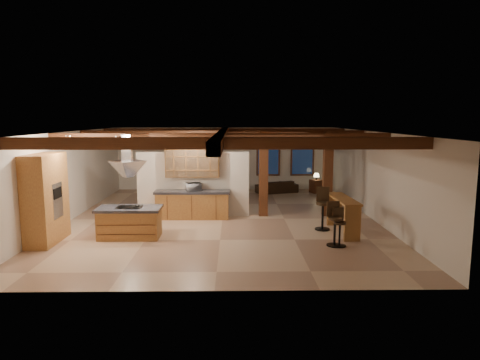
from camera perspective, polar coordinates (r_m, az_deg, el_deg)
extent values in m
plane|color=tan|center=(14.34, -2.37, -5.20)|extent=(12.00, 12.00, 0.00)
plane|color=beige|center=(20.03, -1.95, 2.87)|extent=(10.00, 0.00, 10.00)
plane|color=beige|center=(8.17, -3.50, -5.14)|extent=(10.00, 0.00, 10.00)
plane|color=beige|center=(15.06, -21.79, 0.47)|extent=(0.00, 12.00, 12.00)
plane|color=beige|center=(14.81, 17.33, 0.56)|extent=(0.00, 12.00, 12.00)
plane|color=#331C10|center=(13.95, -2.44, 6.46)|extent=(12.00, 12.00, 0.00)
cube|color=#401E10|center=(9.96, -3.05, 4.91)|extent=(10.00, 0.25, 0.28)
cube|color=#401E10|center=(12.66, -2.59, 5.64)|extent=(10.00, 0.25, 0.28)
cube|color=#401E10|center=(15.25, -2.30, 6.09)|extent=(10.00, 0.25, 0.28)
cube|color=#401E10|center=(17.95, -2.09, 6.43)|extent=(10.00, 0.25, 0.28)
cube|color=#401E10|center=(13.96, -2.43, 5.89)|extent=(0.28, 12.00, 0.28)
cube|color=#401E10|center=(14.60, 3.15, 0.82)|extent=(0.30, 0.30, 2.90)
cube|color=#401E10|center=(14.92, 11.61, 0.83)|extent=(0.30, 0.30, 2.90)
cube|color=#401E10|center=(14.61, 7.51, 5.30)|extent=(2.50, 0.28, 0.28)
cube|color=beige|center=(14.68, -6.25, -0.55)|extent=(3.80, 0.18, 2.20)
cube|color=#AF7E38|center=(12.60, -24.50, -2.27)|extent=(0.64, 1.60, 2.40)
cube|color=silver|center=(12.49, -23.22, -2.51)|extent=(0.06, 0.62, 0.95)
cube|color=black|center=(12.44, -23.11, -1.61)|extent=(0.01, 0.50, 0.28)
cube|color=#AF7E38|center=(14.41, -6.35, -3.42)|extent=(2.40, 0.60, 0.86)
cube|color=black|center=(14.33, -6.38, -1.58)|extent=(2.50, 0.66, 0.08)
cube|color=#AF7E38|center=(14.40, -6.36, 2.29)|extent=(1.80, 0.34, 0.95)
cube|color=silver|center=(14.22, -6.43, 2.21)|extent=(1.74, 0.02, 0.90)
pyramid|color=silver|center=(12.20, -14.71, 0.39)|extent=(1.10, 1.10, 0.45)
cube|color=silver|center=(12.12, -14.86, 4.18)|extent=(0.26, 0.22, 0.73)
cube|color=#401E10|center=(20.03, 3.78, 3.00)|extent=(1.10, 0.05, 1.70)
cube|color=black|center=(20.00, 3.79, 2.99)|extent=(0.95, 0.02, 1.55)
cube|color=#401E10|center=(20.22, 8.31, 2.98)|extent=(1.10, 0.05, 1.70)
cube|color=black|center=(20.19, 8.32, 2.97)|extent=(0.95, 0.02, 1.55)
cube|color=#401E10|center=(20.03, -6.26, 3.54)|extent=(0.65, 0.04, 0.85)
cube|color=#214E2D|center=(20.01, -6.27, 3.53)|extent=(0.55, 0.01, 0.75)
cylinder|color=silver|center=(11.54, -15.90, 5.62)|extent=(0.16, 0.16, 0.03)
cylinder|color=silver|center=(13.52, -6.76, 6.22)|extent=(0.16, 0.16, 0.03)
cylinder|color=silver|center=(12.26, -21.90, 5.48)|extent=(0.16, 0.16, 0.03)
cube|color=#AF7E38|center=(12.45, -14.49, -5.68)|extent=(1.66, 0.83, 0.79)
cube|color=black|center=(12.35, -14.56, -3.72)|extent=(1.77, 0.94, 0.07)
cube|color=black|center=(12.34, -14.57, -3.53)|extent=(0.69, 0.46, 0.02)
imported|color=#3E1B0F|center=(16.93, -3.23, -2.08)|extent=(1.82, 1.17, 0.60)
imported|color=black|center=(19.31, 4.92, -0.89)|extent=(1.98, 1.24, 0.54)
imported|color=silver|center=(14.29, -6.17, -0.91)|extent=(0.55, 0.45, 0.26)
cube|color=#AF7E38|center=(12.79, 13.60, -2.46)|extent=(0.58, 2.00, 0.06)
cube|color=#AF7E38|center=(12.07, 14.74, -5.65)|extent=(0.45, 0.12, 0.99)
cube|color=#AF7E38|center=(13.73, 12.46, -3.89)|extent=(0.45, 0.12, 0.99)
cube|color=#401E10|center=(19.50, 10.12, -0.83)|extent=(0.61, 0.61, 0.59)
cylinder|color=black|center=(19.44, 10.15, 0.23)|extent=(0.05, 0.05, 0.14)
cone|color=#EACF8C|center=(19.42, 10.16, 0.65)|extent=(0.25, 0.25, 0.16)
cylinder|color=black|center=(11.48, 12.56, -5.07)|extent=(0.37, 0.37, 0.07)
cube|color=black|center=(11.58, 12.29, -3.75)|extent=(0.35, 0.09, 0.41)
cylinder|color=black|center=(11.56, 12.51, -6.84)|extent=(0.06, 0.06, 0.71)
cylinder|color=black|center=(11.66, 12.45, -8.48)|extent=(0.41, 0.41, 0.03)
cylinder|color=black|center=(11.50, 13.19, -5.57)|extent=(0.32, 0.32, 0.06)
cube|color=black|center=(11.59, 12.96, -4.43)|extent=(0.30, 0.07, 0.35)
cylinder|color=black|center=(11.57, 13.13, -7.10)|extent=(0.05, 0.05, 0.62)
cylinder|color=black|center=(11.66, 13.09, -8.52)|extent=(0.35, 0.35, 0.03)
cylinder|color=black|center=(13.03, 11.00, -3.10)|extent=(0.40, 0.40, 0.08)
cube|color=black|center=(13.17, 10.99, -1.84)|extent=(0.38, 0.10, 0.45)
cylinder|color=black|center=(13.11, 10.96, -4.83)|extent=(0.07, 0.07, 0.78)
cylinder|color=black|center=(13.20, 10.91, -6.44)|extent=(0.45, 0.45, 0.03)
cube|color=#401E10|center=(16.17, -5.81, -1.97)|extent=(0.47, 0.47, 0.06)
cube|color=#401E10|center=(16.33, -5.81, -0.48)|extent=(0.45, 0.08, 0.79)
cylinder|color=#401E10|center=(16.05, -6.46, -2.98)|extent=(0.05, 0.05, 0.44)
cylinder|color=#401E10|center=(16.04, -5.18, -2.97)|extent=(0.05, 0.05, 0.44)
cylinder|color=#401E10|center=(16.40, -6.41, -2.73)|extent=(0.05, 0.05, 0.44)
cylinder|color=#401E10|center=(16.39, -5.15, -2.72)|extent=(0.05, 0.05, 0.44)
cube|color=#401E10|center=(17.63, -5.68, -1.11)|extent=(0.47, 0.47, 0.06)
cube|color=#401E10|center=(17.35, -5.72, 0.04)|extent=(0.45, 0.08, 0.79)
cylinder|color=#401E10|center=(17.85, -5.08, -1.81)|extent=(0.05, 0.05, 0.44)
cylinder|color=#401E10|center=(17.85, -6.23, -1.83)|extent=(0.05, 0.05, 0.44)
cylinder|color=#401E10|center=(17.49, -5.09, -2.02)|extent=(0.05, 0.05, 0.44)
cylinder|color=#401E10|center=(17.50, -6.27, -2.03)|extent=(0.05, 0.05, 0.44)
cube|color=#401E10|center=(16.20, -0.57, -1.91)|extent=(0.47, 0.47, 0.06)
cube|color=#401E10|center=(16.35, -0.63, -0.42)|extent=(0.45, 0.08, 0.79)
cylinder|color=#401E10|center=(16.06, -1.17, -2.92)|extent=(0.05, 0.05, 0.44)
cylinder|color=#401E10|center=(16.08, 0.11, -2.90)|extent=(0.05, 0.05, 0.44)
cylinder|color=#401E10|center=(16.41, -1.24, -2.68)|extent=(0.05, 0.05, 0.44)
cylinder|color=#401E10|center=(16.43, 0.01, -2.66)|extent=(0.05, 0.05, 0.44)
cube|color=#401E10|center=(17.65, -0.88, -1.06)|extent=(0.47, 0.47, 0.06)
cube|color=#401E10|center=(17.37, -0.84, 0.09)|extent=(0.45, 0.08, 0.79)
cylinder|color=#401E10|center=(17.88, -0.33, -1.76)|extent=(0.05, 0.05, 0.44)
cylinder|color=#401E10|center=(17.86, -1.48, -1.77)|extent=(0.05, 0.05, 0.44)
cylinder|color=#401E10|center=(17.53, -0.25, -1.97)|extent=(0.05, 0.05, 0.44)
cylinder|color=#401E10|center=(17.51, -1.43, -1.98)|extent=(0.05, 0.05, 0.44)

